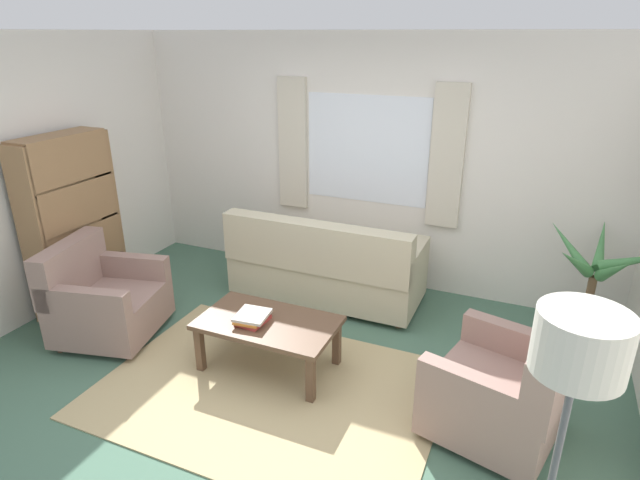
{
  "coord_description": "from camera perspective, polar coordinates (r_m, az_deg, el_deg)",
  "views": [
    {
      "loc": [
        1.68,
        -2.89,
        2.58
      ],
      "look_at": [
        0.13,
        0.7,
        1.02
      ],
      "focal_mm": 29.34,
      "sensor_mm": 36.0,
      "label": 1
    }
  ],
  "objects": [
    {
      "name": "bookshelf",
      "position": [
        5.54,
        -25.08,
        1.97
      ],
      "size": [
        0.3,
        0.94,
        1.72
      ],
      "rotation": [
        0.0,
        0.0,
        -1.57
      ],
      "color": "olive",
      "rests_on": "ground_plane"
    },
    {
      "name": "coffee_table",
      "position": [
        4.26,
        -5.68,
        -9.41
      ],
      "size": [
        1.1,
        0.64,
        0.44
      ],
      "color": "brown",
      "rests_on": "ground_plane"
    },
    {
      "name": "book_stack_on_table",
      "position": [
        4.21,
        -7.4,
        -8.38
      ],
      "size": [
        0.27,
        0.3,
        0.07
      ],
      "color": "#B23833",
      "rests_on": "coffee_table"
    },
    {
      "name": "potted_plant",
      "position": [
        5.07,
        27.43,
        -5.44
      ],
      "size": [
        1.03,
        1.01,
        1.05
      ],
      "color": "#B7B2A8",
      "rests_on": "ground_plane"
    },
    {
      "name": "couch",
      "position": [
        5.29,
        0.52,
        -2.95
      ],
      "size": [
        1.9,
        0.82,
        0.92
      ],
      "rotation": [
        0.0,
        0.0,
        3.14
      ],
      "color": "#BCB293",
      "rests_on": "ground_plane"
    },
    {
      "name": "wall_back",
      "position": [
        5.57,
        5.26,
        8.39
      ],
      "size": [
        5.32,
        0.12,
        2.6
      ],
      "primitive_type": "cube",
      "color": "silver",
      "rests_on": "ground_plane"
    },
    {
      "name": "armchair_left",
      "position": [
        5.08,
        -22.57,
        -6.0
      ],
      "size": [
        0.99,
        1.0,
        0.88
      ],
      "rotation": [
        0.0,
        0.0,
        1.8
      ],
      "color": "gray",
      "rests_on": "ground_plane"
    },
    {
      "name": "window_with_curtains",
      "position": [
        5.46,
        5.03,
        9.74
      ],
      "size": [
        1.98,
        0.07,
        1.4
      ],
      "color": "white"
    },
    {
      "name": "ground_plane",
      "position": [
        4.23,
        -5.57,
        -15.97
      ],
      "size": [
        6.24,
        6.24,
        0.0
      ],
      "primitive_type": "plane",
      "color": "#476B56"
    },
    {
      "name": "standing_lamp",
      "position": [
        2.19,
        25.92,
        -13.46
      ],
      "size": [
        0.33,
        0.33,
        1.67
      ],
      "color": "#4C4C51",
      "rests_on": "ground_plane"
    },
    {
      "name": "area_rug",
      "position": [
        4.22,
        -5.57,
        -15.91
      ],
      "size": [
        2.57,
        1.83,
        0.01
      ],
      "primitive_type": "cube",
      "color": "tan",
      "rests_on": "ground_plane"
    },
    {
      "name": "armchair_right",
      "position": [
        3.83,
        19.69,
        -15.26
      ],
      "size": [
        1.0,
        1.02,
        0.88
      ],
      "rotation": [
        0.0,
        0.0,
        -1.82
      ],
      "color": "gray",
      "rests_on": "ground_plane"
    }
  ]
}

